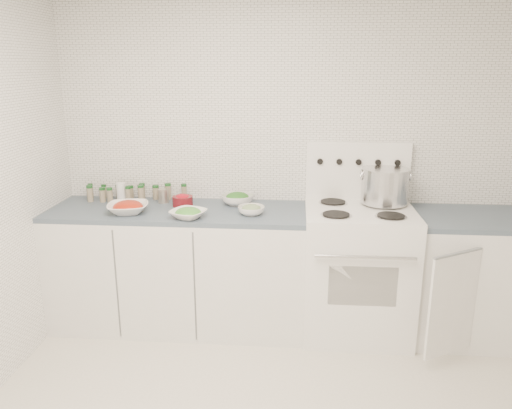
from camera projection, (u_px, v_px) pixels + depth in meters
name	position (u px, v px, depth m)	size (l,w,h in m)	color
room_walls	(291.00, 146.00, 2.22)	(3.54, 3.04, 2.52)	white
counter_left	(180.00, 267.00, 3.72)	(1.85, 0.62, 0.90)	white
stove	(357.00, 267.00, 3.60)	(0.76, 0.70, 1.36)	white
counter_right	(473.00, 277.00, 3.55)	(0.89, 0.84, 0.90)	white
stock_pot	(385.00, 184.00, 3.57)	(0.35, 0.33, 0.25)	silver
bowl_tomato	(128.00, 207.00, 3.50)	(0.33, 0.33, 0.10)	white
bowl_snowpea	(188.00, 213.00, 3.38)	(0.30, 0.30, 0.08)	white
bowl_broccoli	(237.00, 199.00, 3.72)	(0.25, 0.25, 0.10)	white
bowl_zucchini	(251.00, 210.00, 3.47)	(0.20, 0.20, 0.07)	white
bowl_pepper	(183.00, 200.00, 3.67)	(0.15, 0.15, 0.09)	#5C0F15
salt_canister	(121.00, 192.00, 3.80)	(0.07, 0.07, 0.14)	white
tin_can	(163.00, 196.00, 3.76)	(0.08, 0.08, 0.10)	#A69B8D
spice_cluster	(130.00, 193.00, 3.82)	(0.78, 0.16, 0.13)	gray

